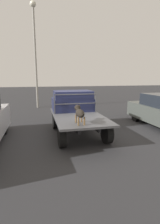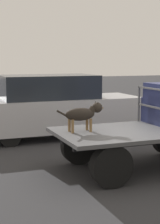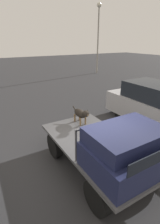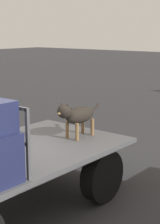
{
  "view_description": "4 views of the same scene",
  "coord_description": "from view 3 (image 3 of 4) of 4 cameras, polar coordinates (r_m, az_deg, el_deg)",
  "views": [
    {
      "loc": [
        -7.23,
        1.63,
        2.52
      ],
      "look_at": [
        -1.44,
        0.24,
        1.32
      ],
      "focal_mm": 28.0,
      "sensor_mm": 36.0,
      "label": 1
    },
    {
      "loc": [
        -4.26,
        -7.11,
        2.46
      ],
      "look_at": [
        -1.44,
        0.24,
        1.32
      ],
      "focal_mm": 60.0,
      "sensor_mm": 36.0,
      "label": 2
    },
    {
      "loc": [
        3.53,
        -2.69,
        3.71
      ],
      "look_at": [
        -1.44,
        0.24,
        1.32
      ],
      "focal_mm": 28.0,
      "sensor_mm": 36.0,
      "label": 3
    },
    {
      "loc": [
        3.28,
        4.09,
        2.65
      ],
      "look_at": [
        -1.44,
        0.24,
        1.32
      ],
      "focal_mm": 60.0,
      "sensor_mm": 36.0,
      "label": 4
    }
  ],
  "objects": [
    {
      "name": "light_pole_far",
      "position": [
        21.52,
        6.04,
        25.9
      ],
      "size": [
        0.51,
        0.51,
        7.4
      ],
      "color": "gray",
      "rests_on": "ground"
    },
    {
      "name": "ground_plane",
      "position": [
        5.79,
        5.42,
        -17.54
      ],
      "size": [
        80.0,
        80.0,
        0.0
      ],
      "primitive_type": "plane",
      "color": "#2D2D30"
    },
    {
      "name": "dog",
      "position": [
        6.19,
        0.43,
        -0.58
      ],
      "size": [
        1.08,
        0.28,
        0.65
      ],
      "rotation": [
        0.0,
        0.0,
        -0.27
      ],
      "color": "brown",
      "rests_on": "flatbed_truck"
    },
    {
      "name": "parked_pickup_far",
      "position": [
        8.46,
        24.6,
        1.33
      ],
      "size": [
        5.23,
        1.9,
        1.95
      ],
      "rotation": [
        0.0,
        0.0,
        -0.13
      ],
      "color": "black",
      "rests_on": "ground"
    },
    {
      "name": "flatbed_truck",
      "position": [
        5.4,
        5.67,
        -12.3
      ],
      "size": [
        3.95,
        2.06,
        0.9
      ],
      "color": "black",
      "rests_on": "ground"
    },
    {
      "name": "truck_cab",
      "position": [
        4.29,
        15.36,
        -11.76
      ],
      "size": [
        1.46,
        1.94,
        0.97
      ],
      "color": "#1E2347",
      "rests_on": "flatbed_truck"
    },
    {
      "name": "truck_headboard",
      "position": [
        4.7,
        8.91,
        -6.18
      ],
      "size": [
        0.04,
        1.94,
        0.88
      ],
      "color": "#4C4C4F",
      "rests_on": "flatbed_truck"
    }
  ]
}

